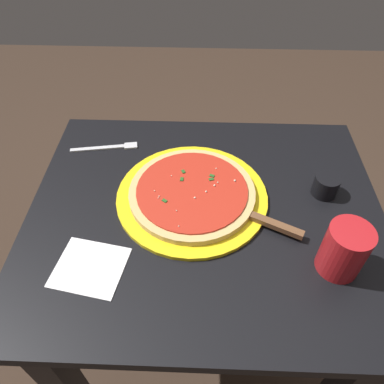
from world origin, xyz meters
TOP-DOWN VIEW (x-y plane):
  - ground_plane at (0.00, 0.00)m, footprint 5.00×5.00m
  - restaurant_table at (0.00, 0.00)m, footprint 0.85×0.71m
  - serving_plate at (0.03, -0.04)m, footprint 0.37×0.37m
  - pizza at (0.03, -0.04)m, footprint 0.31×0.31m
  - pizza_server at (-0.12, 0.03)m, footprint 0.22×0.14m
  - cup_tall_drink at (-0.27, 0.14)m, footprint 0.09×0.09m
  - cup_small_sauce at (-0.29, -0.07)m, footprint 0.06×0.06m
  - napkin_folded_right at (0.24, 0.17)m, footprint 0.16×0.15m
  - fork at (0.28, -0.22)m, footprint 0.19×0.05m

SIDE VIEW (x-z plane):
  - ground_plane at x=0.00m, z-range 0.00..0.00m
  - restaurant_table at x=0.00m, z-range 0.21..0.98m
  - napkin_folded_right at x=0.24m, z-range 0.77..0.77m
  - fork at x=0.28m, z-range 0.77..0.77m
  - serving_plate at x=0.03m, z-range 0.77..0.78m
  - pizza_server at x=-0.12m, z-range 0.78..0.79m
  - pizza at x=0.03m, z-range 0.78..0.80m
  - cup_small_sauce at x=-0.29m, z-range 0.77..0.82m
  - cup_tall_drink at x=-0.27m, z-range 0.77..0.88m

